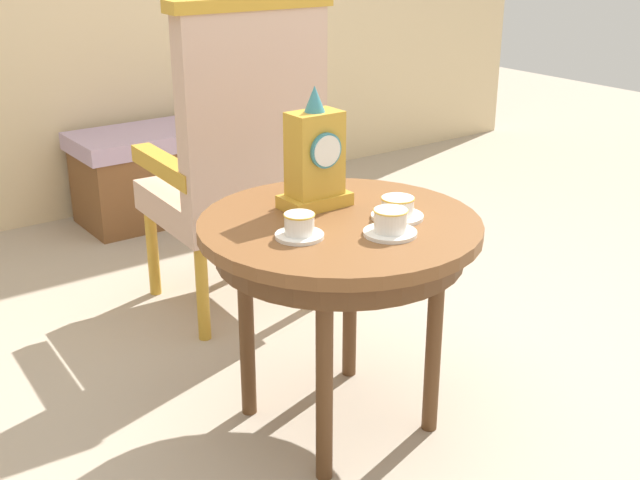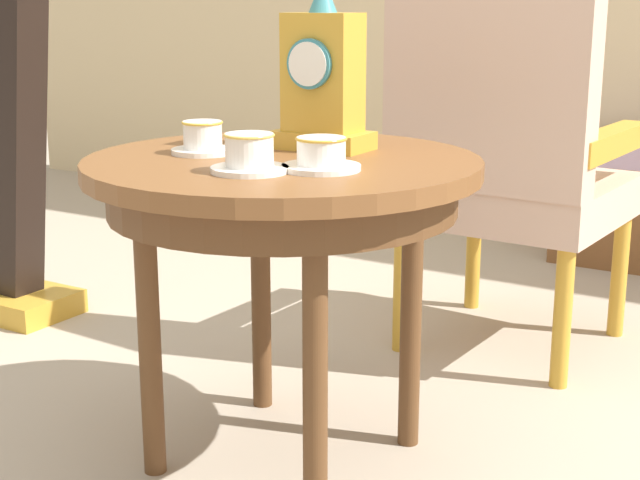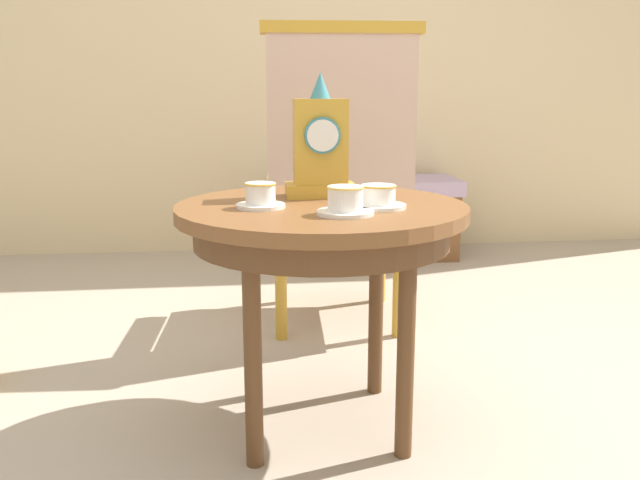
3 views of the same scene
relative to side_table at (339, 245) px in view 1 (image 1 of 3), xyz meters
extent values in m
plane|color=tan|center=(0.01, -0.04, -0.55)|extent=(10.00, 10.00, 0.00)
cylinder|color=brown|center=(0.00, 0.00, 0.05)|extent=(0.76, 0.76, 0.03)
cylinder|color=#56351C|center=(0.00, 0.00, 0.00)|extent=(0.67, 0.67, 0.07)
cylinder|color=#56351C|center=(0.19, 0.19, -0.26)|extent=(0.04, 0.04, 0.59)
cylinder|color=#56351C|center=(-0.19, 0.19, -0.26)|extent=(0.04, 0.04, 0.59)
cylinder|color=#56351C|center=(-0.19, -0.19, -0.26)|extent=(0.04, 0.04, 0.59)
cylinder|color=#56351C|center=(0.19, -0.19, -0.26)|extent=(0.04, 0.04, 0.59)
cylinder|color=white|center=(-0.16, -0.04, 0.08)|extent=(0.12, 0.12, 0.01)
cylinder|color=white|center=(-0.16, -0.04, 0.11)|extent=(0.07, 0.07, 0.05)
torus|color=gold|center=(-0.16, -0.04, 0.13)|extent=(0.08, 0.08, 0.00)
cylinder|color=white|center=(0.04, -0.16, 0.08)|extent=(0.14, 0.14, 0.01)
cylinder|color=white|center=(0.04, -0.16, 0.11)|extent=(0.08, 0.08, 0.06)
torus|color=gold|center=(0.04, -0.16, 0.14)|extent=(0.09, 0.09, 0.00)
cylinder|color=white|center=(0.13, -0.08, 0.08)|extent=(0.14, 0.14, 0.01)
cylinder|color=white|center=(0.13, -0.08, 0.11)|extent=(0.09, 0.09, 0.05)
torus|color=gold|center=(0.13, -0.08, 0.13)|extent=(0.09, 0.09, 0.00)
cube|color=gold|center=(0.01, 0.13, 0.09)|extent=(0.19, 0.11, 0.04)
cube|color=gold|center=(0.01, 0.13, 0.22)|extent=(0.14, 0.09, 0.23)
cylinder|color=teal|center=(0.01, 0.08, 0.24)|extent=(0.10, 0.01, 0.10)
cylinder|color=white|center=(0.01, 0.07, 0.24)|extent=(0.08, 0.00, 0.08)
cone|color=teal|center=(0.01, 0.13, 0.37)|extent=(0.06, 0.06, 0.07)
cube|color=#CCA893|center=(0.16, 0.88, -0.14)|extent=(0.55, 0.55, 0.11)
cube|color=#CCA893|center=(0.15, 0.66, 0.23)|extent=(0.52, 0.12, 0.64)
cube|color=gold|center=(0.15, 0.66, 0.57)|extent=(0.56, 0.13, 0.04)
cube|color=gold|center=(0.39, 0.87, 0.02)|extent=(0.09, 0.47, 0.06)
cube|color=gold|center=(-0.07, 0.89, 0.02)|extent=(0.09, 0.47, 0.06)
cylinder|color=gold|center=(0.39, 1.09, -0.37)|extent=(0.04, 0.04, 0.35)
cylinder|color=gold|center=(-0.05, 1.11, -0.37)|extent=(0.04, 0.04, 0.35)
cylinder|color=gold|center=(0.37, 0.65, -0.37)|extent=(0.04, 0.04, 0.35)
cylinder|color=gold|center=(-0.07, 0.67, -0.37)|extent=(0.04, 0.04, 0.35)
cube|color=#B299B7|center=(0.47, 1.91, -0.15)|extent=(1.01, 0.40, 0.08)
cube|color=brown|center=(0.47, 1.91, -0.37)|extent=(0.97, 0.38, 0.36)
camera|label=1|loc=(-1.24, -1.61, 0.81)|focal=45.83mm
camera|label=2|loc=(0.98, -1.47, 0.36)|focal=52.89mm
camera|label=3|loc=(-0.20, -1.69, 0.35)|focal=37.28mm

